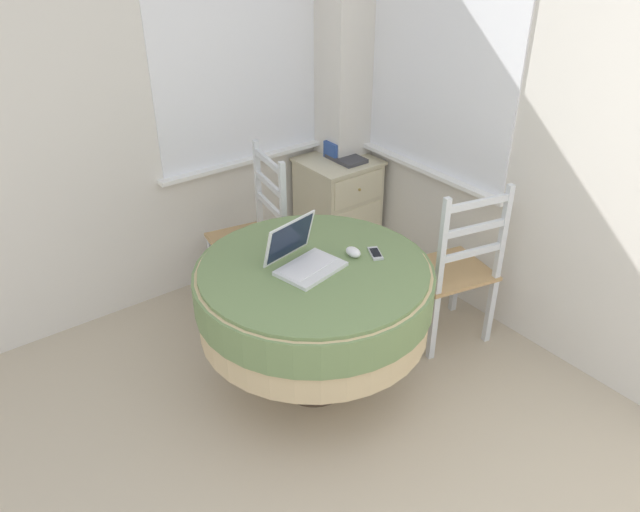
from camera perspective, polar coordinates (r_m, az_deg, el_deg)
corner_room_shell at (r=3.00m, az=3.83°, el=11.63°), size 4.19×4.88×2.55m
round_dining_table at (r=3.00m, az=-0.56°, el=-3.48°), size 1.14×1.14×0.72m
laptop at (r=2.89m, az=-1.56°, el=-0.18°), size 0.35×0.32×0.22m
computer_mouse at (r=2.99m, az=3.05°, el=0.36°), size 0.06×0.09×0.05m
cell_phone at (r=3.03m, az=5.08°, el=0.25°), size 0.10×0.13×0.01m
dining_chair_near_back_window at (r=3.75m, az=-6.13°, el=1.77°), size 0.46×0.49×0.97m
dining_chair_near_right_window at (r=3.48m, az=12.18°, el=-1.28°), size 0.50×0.47×0.97m
corner_cabinet at (r=4.30m, az=1.63°, el=4.39°), size 0.47×0.46×0.71m
storage_box at (r=4.20m, az=1.80°, el=9.80°), size 0.18×0.12×0.11m
book_on_cabinet at (r=4.15m, az=2.43°, el=8.91°), size 0.17×0.25×0.02m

